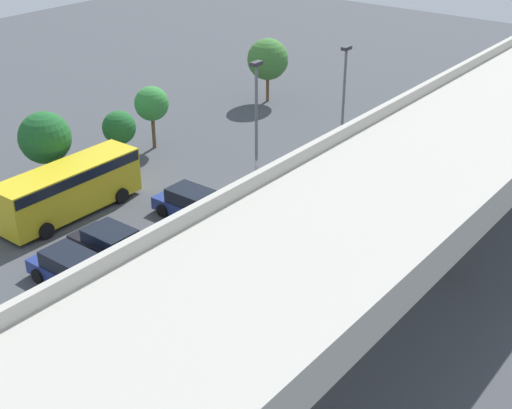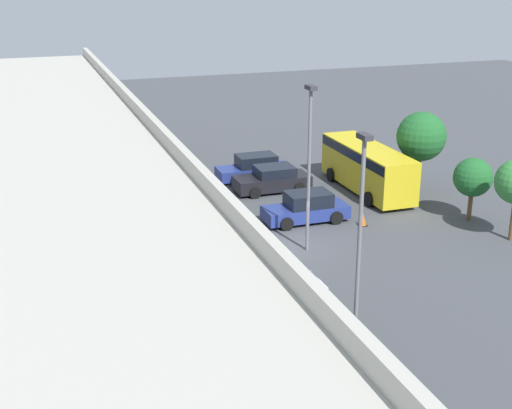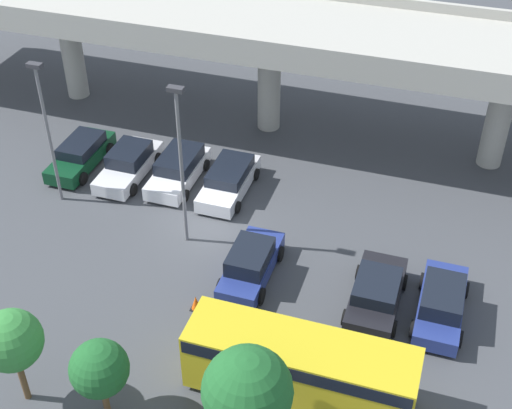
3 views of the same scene
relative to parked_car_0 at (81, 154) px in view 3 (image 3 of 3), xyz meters
The scene contains 16 objects.
ground_plane 8.89m from the parked_car_0, 20.06° to the right, with size 106.50×106.50×0.00m, color #424449.
highway_overpass 11.95m from the parked_car_0, 39.85° to the left, with size 50.99×7.77×7.09m.
parked_car_0 is the anchor object (origin of this frame).
parked_car_1 2.84m from the parked_car_0, ahead, with size 2.11×4.83×1.56m.
parked_car_2 5.52m from the parked_car_0, ahead, with size 2.16×4.62×1.54m.
parked_car_3 8.31m from the parked_car_0, ahead, with size 2.15×4.79×1.45m.
parked_car_4 12.64m from the parked_car_0, 25.96° to the right, with size 2.02×4.55×1.63m.
parked_car_5 17.79m from the parked_car_0, 18.49° to the right, with size 2.19×4.54×1.55m.
parked_car_6 20.23m from the parked_car_0, 15.44° to the right, with size 2.03×4.69×1.61m.
shuttle_bus 18.66m from the parked_car_0, 36.24° to the right, with size 8.26×2.58×2.76m.
lamp_post_near_aisle 9.57m from the parked_car_0, 27.68° to the right, with size 0.70×0.35×7.98m.
lamp_post_mid_lot 4.82m from the parked_car_0, 80.89° to the right, with size 0.70×0.35×7.47m.
tree_front_centre 15.44m from the parked_car_0, 68.50° to the right, with size 2.23×2.23×4.16m.
tree_front_right 16.51m from the parked_car_0, 57.94° to the right, with size 2.08×2.08×3.45m.
tree_front_far_right 19.99m from the parked_car_0, 44.83° to the right, with size 2.94×2.94×4.86m.
traffic_cone 12.73m from the parked_car_0, 39.59° to the right, with size 0.44×0.44×0.70m.
Camera 3 is at (10.37, -24.34, 21.49)m, focal length 50.00 mm.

